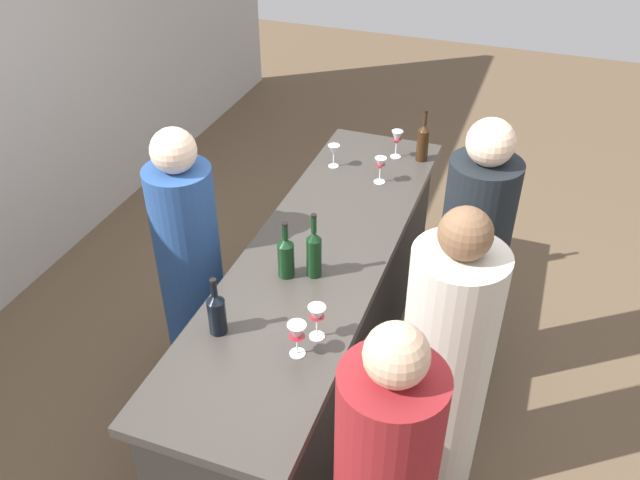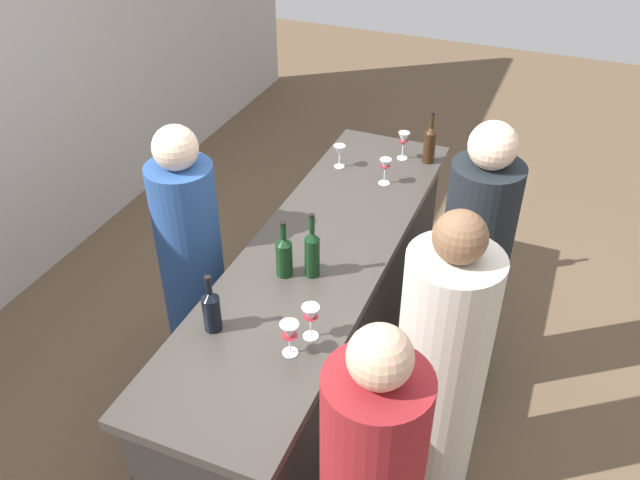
% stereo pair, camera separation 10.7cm
% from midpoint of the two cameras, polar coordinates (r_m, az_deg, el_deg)
% --- Properties ---
extents(ground_plane, '(12.00, 12.00, 0.00)m').
position_cam_midpoint_polar(ground_plane, '(3.89, 0.81, -12.08)').
color(ground_plane, brown).
extents(bar_counter, '(2.55, 0.68, 0.95)m').
position_cam_midpoint_polar(bar_counter, '(3.55, 0.87, -6.87)').
color(bar_counter, '#2A2723').
rests_on(bar_counter, ground).
extents(wine_bottle_leftmost_near_black, '(0.08, 0.08, 0.28)m').
position_cam_midpoint_polar(wine_bottle_leftmost_near_black, '(2.77, -8.17, -5.90)').
color(wine_bottle_leftmost_near_black, black).
rests_on(wine_bottle_leftmost_near_black, bar_counter).
extents(wine_bottle_second_left_dark_green, '(0.08, 0.08, 0.29)m').
position_cam_midpoint_polar(wine_bottle_second_left_dark_green, '(3.03, -2.08, -1.30)').
color(wine_bottle_second_left_dark_green, black).
rests_on(wine_bottle_second_left_dark_green, bar_counter).
extents(wine_bottle_center_dark_green, '(0.07, 0.07, 0.33)m').
position_cam_midpoint_polar(wine_bottle_center_dark_green, '(3.01, 0.34, -1.07)').
color(wine_bottle_center_dark_green, black).
rests_on(wine_bottle_center_dark_green, bar_counter).
extents(wine_bottle_second_right_amber_brown, '(0.07, 0.07, 0.32)m').
position_cam_midpoint_polar(wine_bottle_second_right_amber_brown, '(3.99, 10.14, 8.13)').
color(wine_bottle_second_right_amber_brown, '#331E0F').
rests_on(wine_bottle_second_right_amber_brown, bar_counter).
extents(wine_glass_near_left, '(0.07, 0.07, 0.16)m').
position_cam_midpoint_polar(wine_glass_near_left, '(2.70, 0.34, -6.59)').
color(wine_glass_near_left, white).
rests_on(wine_glass_near_left, bar_counter).
extents(wine_glass_near_center, '(0.08, 0.08, 0.16)m').
position_cam_midpoint_polar(wine_glass_near_center, '(2.64, -1.45, -8.00)').
color(wine_glass_near_center, white).
rests_on(wine_glass_near_center, bar_counter).
extents(wine_glass_near_right, '(0.07, 0.07, 0.17)m').
position_cam_midpoint_polar(wine_glass_near_right, '(4.01, 7.93, 8.43)').
color(wine_glass_near_right, white).
rests_on(wine_glass_near_right, bar_counter).
extents(wine_glass_far_left, '(0.07, 0.07, 0.15)m').
position_cam_midpoint_polar(wine_glass_far_left, '(3.74, 6.43, 6.28)').
color(wine_glass_far_left, white).
rests_on(wine_glass_far_left, bar_counter).
extents(wine_glass_far_center, '(0.07, 0.07, 0.14)m').
position_cam_midpoint_polar(wine_glass_far_center, '(3.89, 2.48, 7.56)').
color(wine_glass_far_center, white).
rests_on(wine_glass_far_center, bar_counter).
extents(person_center_guest, '(0.37, 0.37, 1.59)m').
position_cam_midpoint_polar(person_center_guest, '(3.52, 13.68, -2.87)').
color(person_center_guest, black).
rests_on(person_center_guest, ground).
extents(person_right_guest, '(0.49, 0.49, 1.54)m').
position_cam_midpoint_polar(person_right_guest, '(3.03, 11.24, -11.13)').
color(person_right_guest, beige).
rests_on(person_right_guest, ground).
extents(person_server_behind, '(0.43, 0.43, 1.55)m').
position_cam_midpoint_polar(person_server_behind, '(3.53, -10.00, -2.64)').
color(person_server_behind, '#284C8C').
rests_on(person_server_behind, ground).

